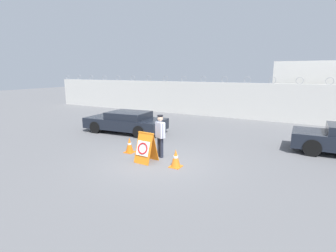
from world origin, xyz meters
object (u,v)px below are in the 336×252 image
(security_guard, at_px, (160,134))
(traffic_cone_mid, at_px, (129,145))
(barricade_sign, at_px, (145,147))
(parked_car_front_coupe, at_px, (126,122))
(traffic_cone_near, at_px, (176,158))

(security_guard, distance_m, traffic_cone_mid, 1.61)
(barricade_sign, relative_size, parked_car_front_coupe, 0.25)
(barricade_sign, distance_m, traffic_cone_mid, 1.47)
(traffic_cone_near, bearing_deg, parked_car_front_coupe, 144.15)
(security_guard, distance_m, traffic_cone_near, 1.44)
(barricade_sign, bearing_deg, security_guard, 80.21)
(traffic_cone_near, relative_size, parked_car_front_coupe, 0.14)
(traffic_cone_near, bearing_deg, traffic_cone_mid, 166.50)
(barricade_sign, distance_m, parked_car_front_coupe, 5.30)
(barricade_sign, xyz_separation_m, traffic_cone_mid, (-1.28, 0.68, -0.25))
(traffic_cone_near, bearing_deg, security_guard, 145.77)
(barricade_sign, relative_size, security_guard, 0.67)
(security_guard, height_order, parked_car_front_coupe, security_guard)
(barricade_sign, xyz_separation_m, traffic_cone_near, (1.27, 0.07, -0.25))
(traffic_cone_mid, distance_m, parked_car_front_coupe, 3.94)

